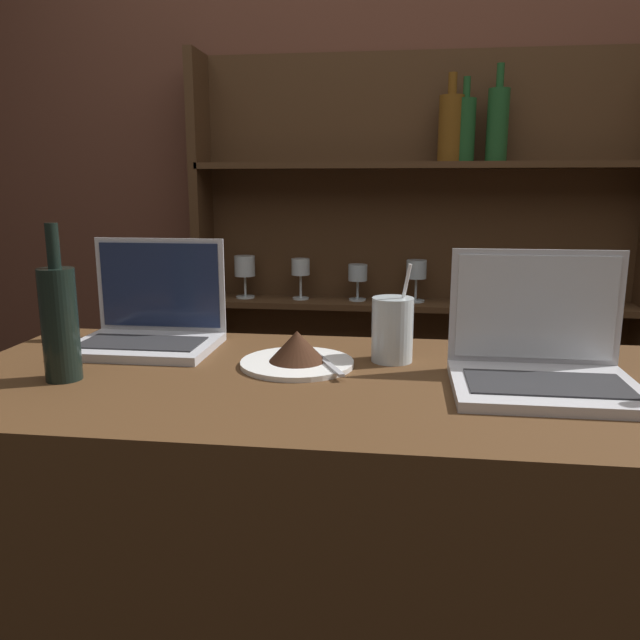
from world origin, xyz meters
The scene contains 8 objects.
bar_counter centered at (0.00, 0.32, 0.52)m, with size 1.68×0.64×1.04m.
back_wall centered at (0.00, 1.43, 1.35)m, with size 7.00×0.06×2.70m.
back_shelf centered at (0.05, 1.35, 0.95)m, with size 1.48×0.18×1.81m.
laptop_near centered at (-0.54, 0.50, 1.09)m, with size 0.30×0.22×0.23m.
laptop_far centered at (0.24, 0.32, 1.09)m, with size 0.31×0.24×0.23m.
cake_plate centered at (-0.20, 0.39, 1.07)m, with size 0.22×0.22×0.07m.
water_glass centered at (-0.02, 0.45, 1.11)m, with size 0.08×0.08×0.19m.
wine_bottle_dark centered at (-0.60, 0.25, 1.15)m, with size 0.06×0.06×0.28m.
Camera 1 is at (-0.01, -0.76, 1.38)m, focal length 35.00 mm.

